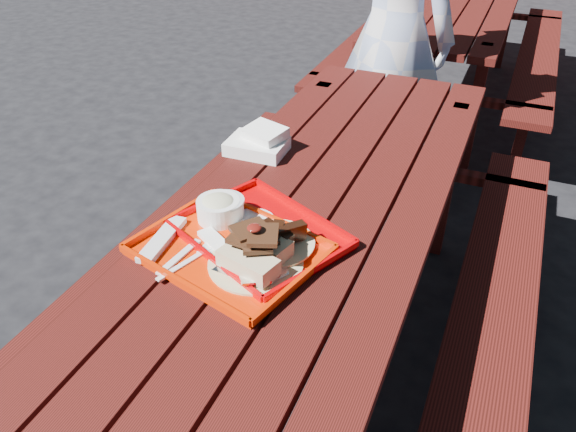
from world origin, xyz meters
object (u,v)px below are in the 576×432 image
(person, at_px, (393,34))
(near_tray, at_px, (234,240))
(picnic_table_far, at_px, (454,26))
(picnic_table_near, at_px, (307,259))
(far_tray, at_px, (255,231))

(person, bearing_deg, near_tray, 104.89)
(near_tray, bearing_deg, picnic_table_far, 87.98)
(picnic_table_near, distance_m, near_tray, 0.36)
(picnic_table_near, xyz_separation_m, person, (-0.12, 1.45, 0.30))
(near_tray, height_order, far_tray, near_tray)
(picnic_table_far, relative_size, far_tray, 4.46)
(picnic_table_far, distance_m, person, 1.38)
(picnic_table_near, relative_size, person, 1.40)
(picnic_table_far, bearing_deg, far_tray, -91.56)
(picnic_table_near, height_order, person, person)
(near_tray, relative_size, person, 0.31)
(near_tray, bearing_deg, person, 90.47)
(picnic_table_near, distance_m, far_tray, 0.30)
(near_tray, distance_m, far_tray, 0.08)
(picnic_table_far, distance_m, near_tray, 3.07)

